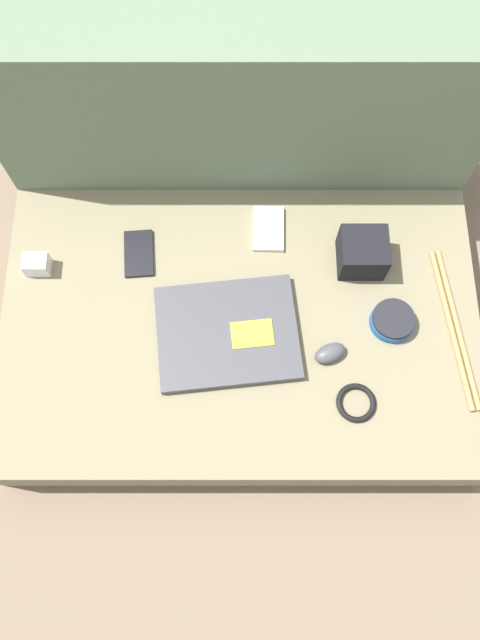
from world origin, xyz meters
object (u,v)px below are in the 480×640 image
laptop (228,333)px  camera_pouch (362,252)px  phone_black (138,254)px  charger_brick (37,265)px  speaker_puck (392,320)px  computer_mouse (330,353)px  phone_silver (268,229)px

laptop → camera_pouch: size_ratio=3.15×
phone_black → laptop: bearing=-47.8°
laptop → camera_pouch: 0.35m
camera_pouch → charger_brick: 0.73m
speaker_puck → camera_pouch: 0.16m
laptop → phone_black: 0.28m
computer_mouse → phone_silver: computer_mouse is taller
charger_brick → speaker_puck: bearing=-9.5°
computer_mouse → laptop: bearing=143.8°
phone_silver → charger_brick: (-0.52, -0.10, 0.02)m
speaker_puck → phone_black: bearing=163.5°
phone_black → charger_brick: bearing=-175.3°
phone_silver → charger_brick: charger_brick is taller
phone_silver → charger_brick: bearing=-168.0°
speaker_puck → phone_silver: 0.35m
speaker_puck → charger_brick: size_ratio=1.73×
computer_mouse → phone_black: bearing=126.2°
laptop → phone_silver: size_ratio=2.86×
phone_black → computer_mouse: bearing=-33.8°
phone_silver → camera_pouch: (0.21, -0.08, 0.04)m
phone_black → charger_brick: (-0.22, -0.04, 0.02)m
computer_mouse → phone_black: (-0.42, 0.24, -0.01)m
speaker_puck → phone_black: (-0.56, 0.17, -0.01)m
camera_pouch → computer_mouse: bearing=-109.5°
phone_black → camera_pouch: camera_pouch is taller
computer_mouse → phone_black: computer_mouse is taller
computer_mouse → speaker_puck: (0.14, 0.07, 0.00)m
computer_mouse → phone_black: 0.49m
speaker_puck → camera_pouch: size_ratio=0.92×
phone_black → charger_brick: charger_brick is taller
phone_silver → phone_black: bearing=-166.7°
computer_mouse → speaker_puck: bearing=3.2°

